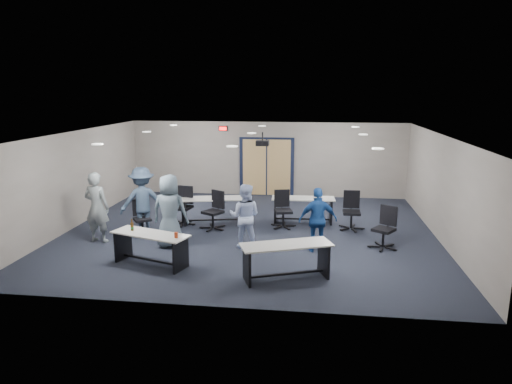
# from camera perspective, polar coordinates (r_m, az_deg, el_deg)

# --- Properties ---
(floor) EXTENTS (10.00, 10.00, 0.00)m
(floor) POSITION_cam_1_polar(r_m,az_deg,el_deg) (12.66, -0.83, -4.96)
(floor) COLOR black
(floor) RESTS_ON ground
(back_wall) EXTENTS (10.00, 0.04, 2.70)m
(back_wall) POSITION_cam_1_polar(r_m,az_deg,el_deg) (16.71, 1.35, 4.13)
(back_wall) COLOR gray
(back_wall) RESTS_ON floor
(front_wall) EXTENTS (10.00, 0.04, 2.70)m
(front_wall) POSITION_cam_1_polar(r_m,az_deg,el_deg) (8.03, -5.45, -5.43)
(front_wall) COLOR gray
(front_wall) RESTS_ON floor
(left_wall) EXTENTS (0.04, 9.00, 2.70)m
(left_wall) POSITION_cam_1_polar(r_m,az_deg,el_deg) (13.92, -21.67, 1.49)
(left_wall) COLOR gray
(left_wall) RESTS_ON floor
(right_wall) EXTENTS (0.04, 9.00, 2.70)m
(right_wall) POSITION_cam_1_polar(r_m,az_deg,el_deg) (12.62, 22.23, 0.37)
(right_wall) COLOR gray
(right_wall) RESTS_ON floor
(ceiling) EXTENTS (10.00, 9.00, 0.04)m
(ceiling) POSITION_cam_1_polar(r_m,az_deg,el_deg) (12.11, -0.87, 7.30)
(ceiling) COLOR silver
(ceiling) RESTS_ON back_wall
(double_door) EXTENTS (2.00, 0.07, 2.20)m
(double_door) POSITION_cam_1_polar(r_m,az_deg,el_deg) (16.72, 1.34, 3.09)
(double_door) COLOR black
(double_door) RESTS_ON back_wall
(exit_sign) EXTENTS (0.32, 0.07, 0.18)m
(exit_sign) POSITION_cam_1_polar(r_m,az_deg,el_deg) (16.77, -4.14, 7.92)
(exit_sign) COLOR black
(exit_sign) RESTS_ON back_wall
(ceiling_projector) EXTENTS (0.35, 0.32, 0.37)m
(ceiling_projector) POSITION_cam_1_polar(r_m,az_deg,el_deg) (12.60, 0.82, 6.15)
(ceiling_projector) COLOR black
(ceiling_projector) RESTS_ON ceiling
(ceiling_can_lights) EXTENTS (6.24, 5.74, 0.02)m
(ceiling_can_lights) POSITION_cam_1_polar(r_m,az_deg,el_deg) (12.36, -0.70, 7.27)
(ceiling_can_lights) COLOR white
(ceiling_can_lights) RESTS_ON ceiling
(table_front_left) EXTENTS (1.89, 1.13, 1.00)m
(table_front_left) POSITION_cam_1_polar(r_m,az_deg,el_deg) (10.47, -13.04, -6.21)
(table_front_left) COLOR beige
(table_front_left) RESTS_ON floor
(table_front_right) EXTENTS (1.97, 1.25, 0.76)m
(table_front_right) POSITION_cam_1_polar(r_m,az_deg,el_deg) (9.47, 3.79, -7.87)
(table_front_right) COLOR beige
(table_front_right) RESTS_ON floor
(table_back_left) EXTENTS (1.97, 1.02, 0.76)m
(table_back_left) POSITION_cam_1_polar(r_m,az_deg,el_deg) (13.35, -5.28, -1.75)
(table_back_left) COLOR beige
(table_back_left) RESTS_ON floor
(table_back_right) EXTENTS (1.86, 0.70, 0.74)m
(table_back_right) POSITION_cam_1_polar(r_m,az_deg,el_deg) (13.46, 5.90, -1.70)
(table_back_right) COLOR beige
(table_back_right) RESTS_ON floor
(chair_back_a) EXTENTS (0.82, 0.82, 1.11)m
(chair_back_a) POSITION_cam_1_polar(r_m,az_deg,el_deg) (13.32, -9.19, -1.75)
(chair_back_a) COLOR black
(chair_back_a) RESTS_ON floor
(chair_back_b) EXTENTS (0.93, 0.93, 1.08)m
(chair_back_b) POSITION_cam_1_polar(r_m,az_deg,el_deg) (12.78, -5.44, -2.33)
(chair_back_b) COLOR black
(chair_back_b) RESTS_ON floor
(chair_back_c) EXTENTS (0.82, 0.82, 1.06)m
(chair_back_c) POSITION_cam_1_polar(r_m,az_deg,el_deg) (12.90, 3.43, -2.20)
(chair_back_c) COLOR black
(chair_back_c) RESTS_ON floor
(chair_back_d) EXTENTS (0.68, 0.68, 1.08)m
(chair_back_d) POSITION_cam_1_polar(r_m,az_deg,el_deg) (12.97, 11.87, -2.33)
(chair_back_d) COLOR black
(chair_back_d) RESTS_ON floor
(chair_loose_left) EXTENTS (0.83, 0.83, 0.95)m
(chair_loose_left) POSITION_cam_1_polar(r_m,az_deg,el_deg) (12.62, -14.04, -3.15)
(chair_loose_left) COLOR black
(chair_loose_left) RESTS_ON floor
(chair_loose_right) EXTENTS (0.92, 0.92, 1.05)m
(chair_loose_right) POSITION_cam_1_polar(r_m,az_deg,el_deg) (11.63, 15.68, -4.36)
(chair_loose_right) COLOR black
(chair_loose_right) RESTS_ON floor
(person_gray) EXTENTS (0.72, 0.52, 1.83)m
(person_gray) POSITION_cam_1_polar(r_m,az_deg,el_deg) (12.27, -19.28, -1.82)
(person_gray) COLOR gray
(person_gray) RESTS_ON floor
(person_plaid) EXTENTS (0.92, 0.62, 1.83)m
(person_plaid) POSITION_cam_1_polar(r_m,az_deg,el_deg) (11.43, -10.73, -2.36)
(person_plaid) COLOR slate
(person_plaid) RESTS_ON floor
(person_lightblue) EXTENTS (0.82, 0.65, 1.61)m
(person_lightblue) POSITION_cam_1_polar(r_m,az_deg,el_deg) (11.21, -1.41, -3.03)
(person_lightblue) COLOR #C0D2FE
(person_lightblue) RESTS_ON floor
(person_navy) EXTENTS (0.98, 0.55, 1.58)m
(person_navy) POSITION_cam_1_polar(r_m,az_deg,el_deg) (11.04, 7.74, -3.47)
(person_navy) COLOR navy
(person_navy) RESTS_ON floor
(person_back) EXTENTS (1.36, 1.14, 1.83)m
(person_back) POSITION_cam_1_polar(r_m,az_deg,el_deg) (12.65, -14.02, -1.05)
(person_back) COLOR #374A64
(person_back) RESTS_ON floor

